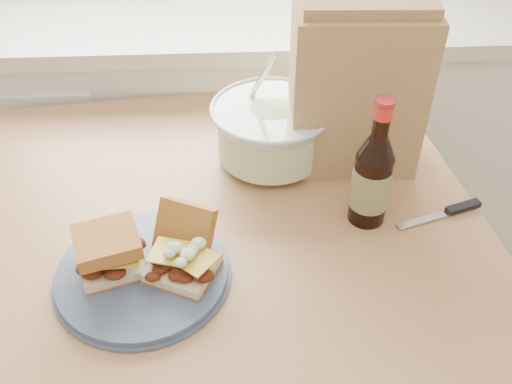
{
  "coord_description": "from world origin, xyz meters",
  "views": [
    {
      "loc": [
        0.11,
        0.18,
        1.55
      ],
      "look_at": [
        0.15,
        0.92,
        0.91
      ],
      "focal_mm": 40.0,
      "sensor_mm": 36.0,
      "label": 1
    }
  ],
  "objects_px": {
    "plate": "(143,274)",
    "paper_bag": "(356,88)",
    "dining_table": "(219,279)",
    "beer_bottle": "(372,177)",
    "coleslaw_bowl": "(271,134)"
  },
  "relations": [
    {
      "from": "coleslaw_bowl",
      "to": "beer_bottle",
      "type": "relative_size",
      "value": 0.96
    },
    {
      "from": "paper_bag",
      "to": "beer_bottle",
      "type": "bearing_deg",
      "value": -87.03
    },
    {
      "from": "dining_table",
      "to": "beer_bottle",
      "type": "relative_size",
      "value": 4.35
    },
    {
      "from": "dining_table",
      "to": "paper_bag",
      "type": "height_order",
      "value": "paper_bag"
    },
    {
      "from": "dining_table",
      "to": "plate",
      "type": "height_order",
      "value": "plate"
    },
    {
      "from": "coleslaw_bowl",
      "to": "beer_bottle",
      "type": "xyz_separation_m",
      "value": [
        0.16,
        -0.19,
        0.03
      ]
    },
    {
      "from": "plate",
      "to": "coleslaw_bowl",
      "type": "height_order",
      "value": "coleslaw_bowl"
    },
    {
      "from": "beer_bottle",
      "to": "paper_bag",
      "type": "bearing_deg",
      "value": 102.76
    },
    {
      "from": "dining_table",
      "to": "beer_bottle",
      "type": "bearing_deg",
      "value": -0.5
    },
    {
      "from": "coleslaw_bowl",
      "to": "beer_bottle",
      "type": "bearing_deg",
      "value": -49.27
    },
    {
      "from": "plate",
      "to": "paper_bag",
      "type": "distance_m",
      "value": 0.53
    },
    {
      "from": "plate",
      "to": "paper_bag",
      "type": "relative_size",
      "value": 0.87
    },
    {
      "from": "dining_table",
      "to": "paper_bag",
      "type": "bearing_deg",
      "value": 31.81
    },
    {
      "from": "beer_bottle",
      "to": "dining_table",
      "type": "bearing_deg",
      "value": -161.33
    },
    {
      "from": "dining_table",
      "to": "plate",
      "type": "bearing_deg",
      "value": -148.47
    }
  ]
}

